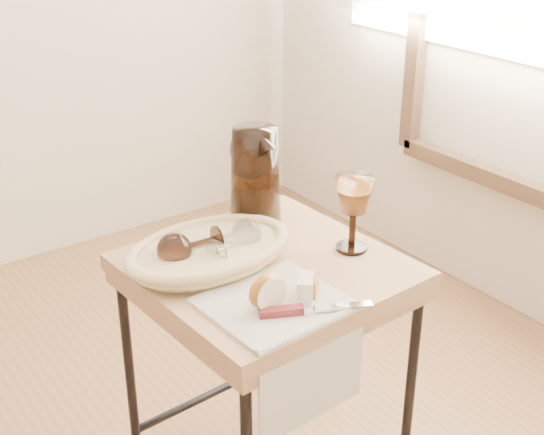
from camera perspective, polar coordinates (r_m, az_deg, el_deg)
side_table at (r=1.86m, az=-0.37°, el=-12.83°), size 0.57×0.57×0.69m
tea_towel at (r=1.52m, az=0.15°, el=-6.50°), size 0.27×0.25×0.01m
bread_basket at (r=1.66m, az=-4.80°, el=-2.77°), size 0.36×0.25×0.05m
goblet_lying_a at (r=1.65m, az=-6.03°, el=-2.06°), size 0.13×0.08×0.08m
goblet_lying_b at (r=1.66m, az=-2.93°, el=-1.85°), size 0.13×0.10×0.07m
pitcher at (r=1.80m, az=-1.29°, el=3.11°), size 0.22×0.28×0.29m
wine_goblet at (r=1.70m, az=6.19°, el=0.31°), size 0.11×0.11×0.18m
apple_half at (r=1.48m, az=-0.53°, el=-5.59°), size 0.08×0.05×0.07m
apple_wedge at (r=1.53m, az=2.62°, el=-5.22°), size 0.07×0.07×0.04m
table_knife at (r=1.48m, az=3.01°, el=-6.89°), size 0.21×0.12×0.02m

